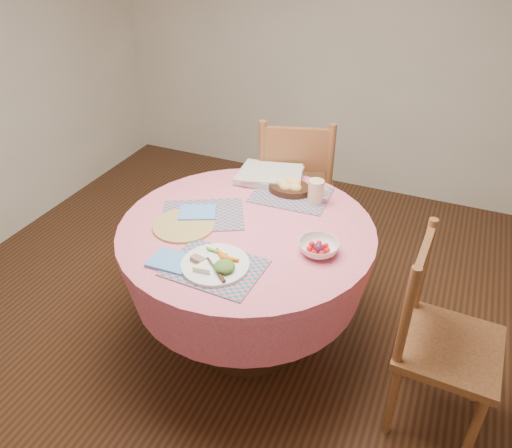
{
  "coord_description": "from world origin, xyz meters",
  "views": [
    {
      "loc": [
        0.83,
        -1.81,
        2.07
      ],
      "look_at": [
        0.05,
        0.0,
        0.78
      ],
      "focal_mm": 35.0,
      "sensor_mm": 36.0,
      "label": 1
    }
  ],
  "objects_px": {
    "dining_table": "(247,259)",
    "wicker_trivet": "(184,225)",
    "latte_mug": "(316,192)",
    "bread_bowl": "(290,186)",
    "fruit_bowl": "(318,248)",
    "chair_back": "(295,188)",
    "chair_right": "(439,336)",
    "dinner_plate": "(216,264)"
  },
  "relations": [
    {
      "from": "chair_back",
      "to": "fruit_bowl",
      "type": "xyz_separation_m",
      "value": [
        0.41,
        -0.88,
        0.24
      ]
    },
    {
      "from": "wicker_trivet",
      "to": "bread_bowl",
      "type": "distance_m",
      "value": 0.62
    },
    {
      "from": "latte_mug",
      "to": "wicker_trivet",
      "type": "bearing_deg",
      "value": -138.21
    },
    {
      "from": "fruit_bowl",
      "to": "bread_bowl",
      "type": "bearing_deg",
      "value": 123.47
    },
    {
      "from": "chair_back",
      "to": "fruit_bowl",
      "type": "height_order",
      "value": "chair_back"
    },
    {
      "from": "wicker_trivet",
      "to": "latte_mug",
      "type": "bearing_deg",
      "value": 41.79
    },
    {
      "from": "chair_right",
      "to": "wicker_trivet",
      "type": "distance_m",
      "value": 1.25
    },
    {
      "from": "dining_table",
      "to": "chair_right",
      "type": "relative_size",
      "value": 1.3
    },
    {
      "from": "fruit_bowl",
      "to": "latte_mug",
      "type": "bearing_deg",
      "value": 109.16
    },
    {
      "from": "bread_bowl",
      "to": "latte_mug",
      "type": "bearing_deg",
      "value": -18.05
    },
    {
      "from": "wicker_trivet",
      "to": "chair_back",
      "type": "bearing_deg",
      "value": 75.34
    },
    {
      "from": "bread_bowl",
      "to": "latte_mug",
      "type": "xyz_separation_m",
      "value": [
        0.16,
        -0.05,
        0.03
      ]
    },
    {
      "from": "chair_right",
      "to": "latte_mug",
      "type": "relative_size",
      "value": 7.69
    },
    {
      "from": "dinner_plate",
      "to": "latte_mug",
      "type": "xyz_separation_m",
      "value": [
        0.23,
        0.68,
        0.05
      ]
    },
    {
      "from": "chair_right",
      "to": "latte_mug",
      "type": "xyz_separation_m",
      "value": [
        -0.71,
        0.45,
        0.32
      ]
    },
    {
      "from": "dining_table",
      "to": "chair_right",
      "type": "height_order",
      "value": "chair_right"
    },
    {
      "from": "wicker_trivet",
      "to": "fruit_bowl",
      "type": "height_order",
      "value": "fruit_bowl"
    },
    {
      "from": "dining_table",
      "to": "wicker_trivet",
      "type": "relative_size",
      "value": 4.13
    },
    {
      "from": "dinner_plate",
      "to": "dining_table",
      "type": "bearing_deg",
      "value": 91.9
    },
    {
      "from": "dining_table",
      "to": "chair_right",
      "type": "bearing_deg",
      "value": -5.99
    },
    {
      "from": "latte_mug",
      "to": "fruit_bowl",
      "type": "bearing_deg",
      "value": -70.84
    },
    {
      "from": "dining_table",
      "to": "dinner_plate",
      "type": "distance_m",
      "value": 0.4
    },
    {
      "from": "wicker_trivet",
      "to": "bread_bowl",
      "type": "xyz_separation_m",
      "value": [
        0.35,
        0.51,
        0.03
      ]
    },
    {
      "from": "latte_mug",
      "to": "dinner_plate",
      "type": "bearing_deg",
      "value": -108.19
    },
    {
      "from": "chair_back",
      "to": "latte_mug",
      "type": "xyz_separation_m",
      "value": [
        0.27,
        -0.48,
        0.28
      ]
    },
    {
      "from": "chair_right",
      "to": "wicker_trivet",
      "type": "height_order",
      "value": "chair_right"
    },
    {
      "from": "latte_mug",
      "to": "dining_table",
      "type": "bearing_deg",
      "value": -124.37
    },
    {
      "from": "chair_right",
      "to": "dinner_plate",
      "type": "relative_size",
      "value": 3.24
    },
    {
      "from": "fruit_bowl",
      "to": "chair_right",
      "type": "bearing_deg",
      "value": -3.71
    },
    {
      "from": "wicker_trivet",
      "to": "latte_mug",
      "type": "relative_size",
      "value": 2.42
    },
    {
      "from": "wicker_trivet",
      "to": "latte_mug",
      "type": "distance_m",
      "value": 0.69
    },
    {
      "from": "dining_table",
      "to": "dinner_plate",
      "type": "xyz_separation_m",
      "value": [
        0.01,
        -0.34,
        0.22
      ]
    },
    {
      "from": "chair_right",
      "to": "latte_mug",
      "type": "distance_m",
      "value": 0.9
    },
    {
      "from": "dinner_plate",
      "to": "bread_bowl",
      "type": "distance_m",
      "value": 0.74
    },
    {
      "from": "chair_back",
      "to": "dinner_plate",
      "type": "height_order",
      "value": "chair_back"
    },
    {
      "from": "dining_table",
      "to": "fruit_bowl",
      "type": "xyz_separation_m",
      "value": [
        0.38,
        -0.06,
        0.22
      ]
    },
    {
      "from": "bread_bowl",
      "to": "fruit_bowl",
      "type": "height_order",
      "value": "bread_bowl"
    },
    {
      "from": "wicker_trivet",
      "to": "latte_mug",
      "type": "height_order",
      "value": "latte_mug"
    },
    {
      "from": "dining_table",
      "to": "latte_mug",
      "type": "xyz_separation_m",
      "value": [
        0.24,
        0.35,
        0.26
      ]
    },
    {
      "from": "chair_right",
      "to": "wicker_trivet",
      "type": "bearing_deg",
      "value": 93.36
    },
    {
      "from": "dining_table",
      "to": "wicker_trivet",
      "type": "height_order",
      "value": "wicker_trivet"
    },
    {
      "from": "fruit_bowl",
      "to": "wicker_trivet",
      "type": "bearing_deg",
      "value": -175.5
    }
  ]
}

